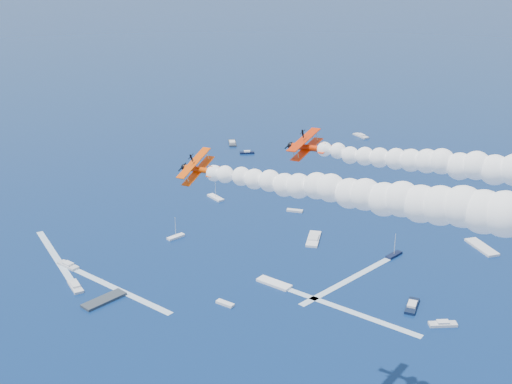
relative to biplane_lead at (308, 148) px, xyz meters
The scene contains 6 objects.
biplane_lead is the anchor object (origin of this frame).
biplane_trail 21.15m from the biplane_lead, 110.94° to the right, with size 6.86×7.69×4.63m, color #EA4604, non-canonical shape.
smoke_trail_lead 25.17m from the biplane_lead, ahead, with size 49.77×7.41×9.35m, color white, non-canonical shape.
smoke_trail_trail 25.71m from the biplane_lead, 46.92° to the right, with size 49.77×7.40×9.35m, color white, non-canonical shape.
spectator_boats 106.36m from the biplane_lead, 104.14° to the left, with size 247.67×184.46×0.70m.
boat_wakes 77.57m from the biplane_lead, 149.51° to the left, with size 123.45×66.34×0.04m.
Camera 1 is at (64.35, -68.43, 88.87)m, focal length 47.06 mm.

